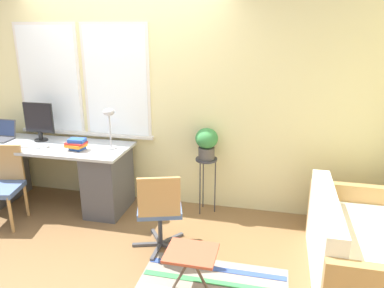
{
  "coord_description": "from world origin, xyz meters",
  "views": [
    {
      "loc": [
        1.78,
        -3.4,
        2.16
      ],
      "look_at": [
        0.95,
        0.18,
        0.97
      ],
      "focal_mm": 35.0,
      "sensor_mm": 36.0,
      "label": 1
    }
  ],
  "objects": [
    {
      "name": "desk_lamp",
      "position": [
        -0.06,
        0.4,
        1.14
      ],
      "size": [
        0.13,
        0.13,
        0.47
      ],
      "color": "#ADADB2",
      "rests_on": "desk"
    },
    {
      "name": "couch_loveseat",
      "position": [
        2.55,
        -0.36,
        0.27
      ],
      "size": [
        0.83,
        1.47,
        0.76
      ],
      "rotation": [
        0.0,
        0.0,
        1.57
      ],
      "color": "white",
      "rests_on": "ground_plane"
    },
    {
      "name": "keyboard",
      "position": [
        -1.03,
        0.24,
        0.79
      ],
      "size": [
        0.33,
        0.13,
        0.02
      ],
      "color": "silver",
      "rests_on": "desk"
    },
    {
      "name": "desk",
      "position": [
        -0.86,
        0.35,
        0.41
      ],
      "size": [
        1.97,
        0.7,
        0.78
      ],
      "color": "#B2B7BC",
      "rests_on": "ground_plane"
    },
    {
      "name": "laptop",
      "position": [
        -1.56,
        0.42,
        0.83
      ],
      "size": [
        0.31,
        0.27,
        0.23
      ],
      "color": "#4C4C51",
      "rests_on": "desk"
    },
    {
      "name": "potted_plant",
      "position": [
        1.03,
        0.58,
        0.88
      ],
      "size": [
        0.26,
        0.26,
        0.36
      ],
      "color": "#514C47",
      "rests_on": "plant_stand"
    },
    {
      "name": "monitor",
      "position": [
        -1.03,
        0.48,
        1.03
      ],
      "size": [
        0.38,
        0.16,
        0.47
      ],
      "color": "black",
      "rests_on": "desk"
    },
    {
      "name": "office_chair_swivel",
      "position": [
        0.74,
        -0.3,
        0.45
      ],
      "size": [
        0.56,
        0.55,
        0.84
      ],
      "rotation": [
        0.0,
        0.0,
        3.45
      ],
      "color": "#47474C",
      "rests_on": "ground_plane"
    },
    {
      "name": "wall_back_with_window",
      "position": [
        -0.03,
        0.78,
        1.35
      ],
      "size": [
        9.0,
        0.12,
        2.7
      ],
      "color": "beige",
      "rests_on": "ground_plane"
    },
    {
      "name": "folding_stool",
      "position": [
        1.18,
        -0.84,
        0.35
      ],
      "size": [
        0.41,
        0.35,
        0.39
      ],
      "color": "#B24C33",
      "rests_on": "ground_plane"
    },
    {
      "name": "desk_chair_wooden",
      "position": [
        -1.15,
        -0.16,
        0.46
      ],
      "size": [
        0.5,
        0.51,
        0.86
      ],
      "rotation": [
        0.0,
        0.0,
        0.21
      ],
      "color": "#B2844C",
      "rests_on": "ground_plane"
    },
    {
      "name": "book_stack",
      "position": [
        -0.42,
        0.25,
        0.85
      ],
      "size": [
        0.23,
        0.2,
        0.13
      ],
      "color": "#2851B2",
      "rests_on": "desk"
    },
    {
      "name": "plant_stand",
      "position": [
        1.03,
        0.58,
        0.58
      ],
      "size": [
        0.25,
        0.25,
        0.67
      ],
      "color": "#333338",
      "rests_on": "ground_plane"
    },
    {
      "name": "mouse",
      "position": [
        -0.8,
        0.25,
        0.79
      ],
      "size": [
        0.04,
        0.07,
        0.04
      ],
      "color": "silver",
      "rests_on": "desk"
    },
    {
      "name": "ground_plane",
      "position": [
        0.0,
        0.0,
        0.0
      ],
      "size": [
        14.0,
        14.0,
        0.0
      ],
      "primitive_type": "plane",
      "color": "brown"
    }
  ]
}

